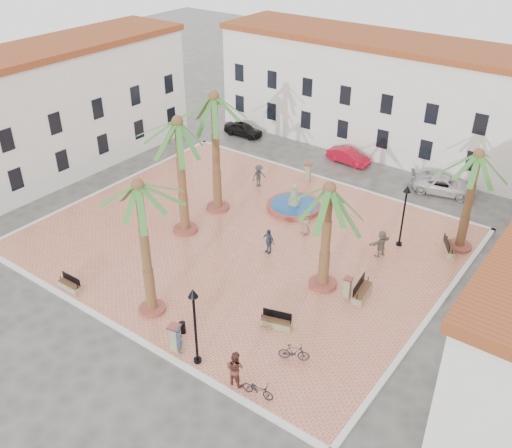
{
  "coord_description": "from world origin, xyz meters",
  "views": [
    {
      "loc": [
        19.68,
        -25.3,
        20.38
      ],
      "look_at": [
        1.0,
        0.0,
        1.6
      ],
      "focal_mm": 40.0,
      "sensor_mm": 36.0,
      "label": 1
    }
  ],
  "objects_px": {
    "palm_nw": "(214,109)",
    "bench_se": "(276,323)",
    "litter_bin": "(182,328)",
    "car_black": "(243,129)",
    "fountain": "(294,205)",
    "pedestrian_fountain_a": "(306,224)",
    "palm_ne": "(476,167)",
    "lamppost_s": "(194,314)",
    "palm_sw": "(178,135)",
    "lamppost_e": "(405,206)",
    "bollard_se": "(175,337)",
    "cyclist_b": "(235,368)",
    "bicycle_a": "(258,389)",
    "car_red": "(349,156)",
    "bench_ne": "(449,248)",
    "bollard_e": "(348,287)",
    "car_silver": "(439,181)",
    "car_white": "(445,186)",
    "pedestrian_north": "(259,175)",
    "bicycle_b": "(294,352)",
    "cyclist_a": "(179,339)",
    "palm_s": "(140,200)",
    "bench_e": "(362,292)",
    "bench_s": "(70,285)",
    "pedestrian_fountain_b": "(269,241)",
    "pedestrian_east": "(381,243)",
    "palm_e": "(329,202)"
  },
  "relations": [
    {
      "from": "fountain",
      "to": "palm_s",
      "type": "distance_m",
      "value": 15.72
    },
    {
      "from": "bench_ne",
      "to": "car_black",
      "type": "xyz_separation_m",
      "value": [
        -22.76,
        8.08,
        0.23
      ]
    },
    {
      "from": "lamppost_s",
      "to": "cyclist_b",
      "type": "xyz_separation_m",
      "value": [
        2.37,
        -0.0,
        -2.07
      ]
    },
    {
      "from": "litter_bin",
      "to": "palm_sw",
      "type": "bearing_deg",
      "value": 131.73
    },
    {
      "from": "cyclist_a",
      "to": "bicycle_b",
      "type": "relative_size",
      "value": 1.02
    },
    {
      "from": "bollard_e",
      "to": "car_white",
      "type": "height_order",
      "value": "bollard_e"
    },
    {
      "from": "palm_nw",
      "to": "car_white",
      "type": "relative_size",
      "value": 1.9
    },
    {
      "from": "pedestrian_fountain_b",
      "to": "car_silver",
      "type": "distance_m",
      "value": 16.24
    },
    {
      "from": "palm_sw",
      "to": "bicycle_b",
      "type": "height_order",
      "value": "palm_sw"
    },
    {
      "from": "lamppost_e",
      "to": "pedestrian_fountain_b",
      "type": "relative_size",
      "value": 2.55
    },
    {
      "from": "bollard_e",
      "to": "cyclist_b",
      "type": "bearing_deg",
      "value": -96.64
    },
    {
      "from": "palm_e",
      "to": "bench_s",
      "type": "relative_size",
      "value": 4.2
    },
    {
      "from": "bench_ne",
      "to": "bollard_e",
      "type": "distance_m",
      "value": 8.5
    },
    {
      "from": "bench_se",
      "to": "cyclist_a",
      "type": "relative_size",
      "value": 1.1
    },
    {
      "from": "palm_sw",
      "to": "bicycle_a",
      "type": "bearing_deg",
      "value": -35.01
    },
    {
      "from": "palm_e",
      "to": "cyclist_a",
      "type": "height_order",
      "value": "palm_e"
    },
    {
      "from": "bicycle_b",
      "to": "pedestrian_east",
      "type": "distance_m",
      "value": 10.99
    },
    {
      "from": "bench_se",
      "to": "litter_bin",
      "type": "bearing_deg",
      "value": -154.81
    },
    {
      "from": "lamppost_e",
      "to": "pedestrian_fountain_a",
      "type": "height_order",
      "value": "lamppost_e"
    },
    {
      "from": "palm_ne",
      "to": "car_black",
      "type": "relative_size",
      "value": 1.84
    },
    {
      "from": "lamppost_e",
      "to": "lamppost_s",
      "type": "bearing_deg",
      "value": -102.66
    },
    {
      "from": "pedestrian_fountain_a",
      "to": "car_white",
      "type": "bearing_deg",
      "value": 25.8
    },
    {
      "from": "lamppost_s",
      "to": "bollard_se",
      "type": "relative_size",
      "value": 2.91
    },
    {
      "from": "litter_bin",
      "to": "car_black",
      "type": "relative_size",
      "value": 0.18
    },
    {
      "from": "palm_s",
      "to": "bollard_e",
      "type": "distance_m",
      "value": 12.62
    },
    {
      "from": "palm_ne",
      "to": "lamppost_s",
      "type": "relative_size",
      "value": 1.55
    },
    {
      "from": "palm_e",
      "to": "cyclist_b",
      "type": "relative_size",
      "value": 3.56
    },
    {
      "from": "bicycle_b",
      "to": "palm_sw",
      "type": "bearing_deg",
      "value": 39.05
    },
    {
      "from": "pedestrian_east",
      "to": "car_white",
      "type": "bearing_deg",
      "value": -159.89
    },
    {
      "from": "palm_s",
      "to": "bench_e",
      "type": "xyz_separation_m",
      "value": [
        8.72,
        7.96,
        -6.6
      ]
    },
    {
      "from": "bench_s",
      "to": "car_black",
      "type": "distance_m",
      "value": 25.77
    },
    {
      "from": "palm_nw",
      "to": "palm_s",
      "type": "relative_size",
      "value": 1.09
    },
    {
      "from": "palm_e",
      "to": "bollard_se",
      "type": "distance_m",
      "value": 10.72
    },
    {
      "from": "palm_e",
      "to": "bicycle_a",
      "type": "height_order",
      "value": "palm_e"
    },
    {
      "from": "bench_s",
      "to": "bollard_e",
      "type": "height_order",
      "value": "bollard_e"
    },
    {
      "from": "lamppost_s",
      "to": "litter_bin",
      "type": "bearing_deg",
      "value": 151.03
    },
    {
      "from": "fountain",
      "to": "bollard_e",
      "type": "xyz_separation_m",
      "value": [
        8.04,
        -6.8,
        0.39
      ]
    },
    {
      "from": "palm_nw",
      "to": "pedestrian_fountain_a",
      "type": "relative_size",
      "value": 5.54
    },
    {
      "from": "bicycle_a",
      "to": "car_red",
      "type": "height_order",
      "value": "car_red"
    },
    {
      "from": "palm_nw",
      "to": "bench_se",
      "type": "xyz_separation_m",
      "value": [
        10.71,
        -8.06,
        -7.23
      ]
    },
    {
      "from": "fountain",
      "to": "bench_se",
      "type": "bearing_deg",
      "value": -61.03
    },
    {
      "from": "fountain",
      "to": "pedestrian_fountain_a",
      "type": "relative_size",
      "value": 2.45
    },
    {
      "from": "pedestrian_north",
      "to": "bicycle_b",
      "type": "bearing_deg",
      "value": -119.42
    },
    {
      "from": "lamppost_e",
      "to": "cyclist_b",
      "type": "distance_m",
      "value": 15.92
    },
    {
      "from": "fountain",
      "to": "bicycle_a",
      "type": "height_order",
      "value": "fountain"
    },
    {
      "from": "palm_sw",
      "to": "car_silver",
      "type": "bearing_deg",
      "value": 55.49
    },
    {
      "from": "palm_ne",
      "to": "palm_nw",
      "type": "bearing_deg",
      "value": -161.58
    },
    {
      "from": "palm_nw",
      "to": "palm_sw",
      "type": "distance_m",
      "value": 3.74
    },
    {
      "from": "bollard_se",
      "to": "cyclist_b",
      "type": "height_order",
      "value": "cyclist_b"
    },
    {
      "from": "bench_e",
      "to": "lamppost_e",
      "type": "height_order",
      "value": "lamppost_e"
    }
  ]
}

